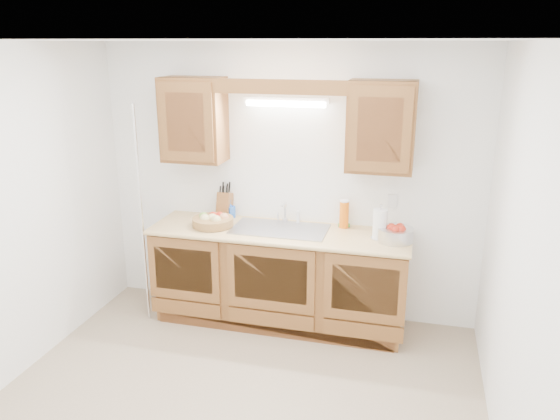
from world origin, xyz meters
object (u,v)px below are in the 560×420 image
(knife_block, at_px, (225,205))
(paper_towel, at_px, (380,225))
(apple_bowl, at_px, (396,234))
(fruit_basket, at_px, (213,220))

(knife_block, bearing_deg, paper_towel, -7.91)
(apple_bowl, bearing_deg, paper_towel, 170.51)
(fruit_basket, bearing_deg, paper_towel, 1.32)
(fruit_basket, bearing_deg, apple_bowl, 0.42)
(fruit_basket, distance_m, knife_block, 0.28)
(knife_block, bearing_deg, fruit_basket, -92.31)
(fruit_basket, xyz_separation_m, paper_towel, (1.48, 0.03, 0.08))
(paper_towel, bearing_deg, fruit_basket, -178.68)
(fruit_basket, bearing_deg, knife_block, 86.54)
(knife_block, relative_size, apple_bowl, 1.04)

